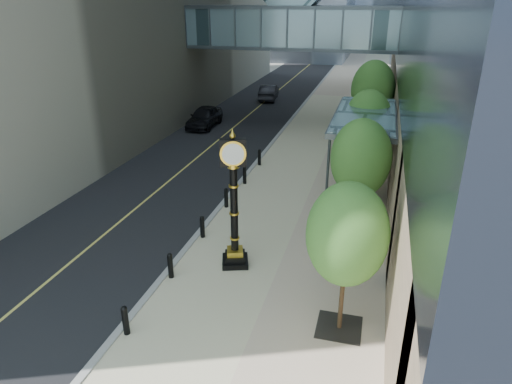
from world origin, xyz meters
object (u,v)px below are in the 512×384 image
street_clock (234,211)px  car_far (269,92)px  car_near (205,117)px  pedestrian (354,211)px

street_clock → car_far: 31.41m
car_near → car_far: size_ratio=1.04×
pedestrian → street_clock: bearing=40.4°
street_clock → car_near: street_clock is taller
pedestrian → car_near: bearing=-53.6°
car_near → pedestrian: bearing=-50.6°
pedestrian → car_near: size_ratio=0.38×
pedestrian → car_far: pedestrian is taller
street_clock → car_far: street_clock is taller
pedestrian → car_near: 19.69m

